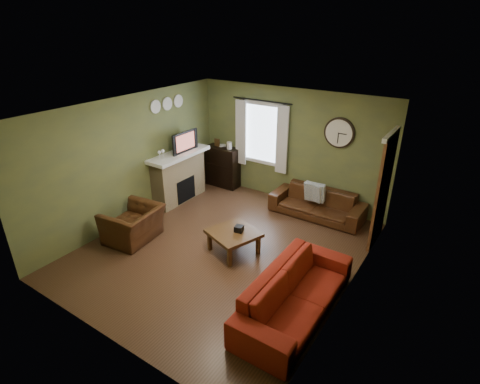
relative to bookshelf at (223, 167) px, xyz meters
The scene contains 31 objects.
floor 3.01m from the bookshelf, 53.93° to the right, with size 4.60×5.20×0.00m, color #482D1C.
ceiling 3.63m from the bookshelf, 53.93° to the right, with size 4.60×5.20×0.00m, color white.
wall_left 2.58m from the bookshelf, 103.01° to the right, with size 0.00×5.20×2.60m, color #606939.
wall_right 4.77m from the bookshelf, 30.65° to the right, with size 0.00×5.20×2.60m, color #606939.
wall_back 1.93m from the bookshelf, ahead, with size 4.60×0.00×2.60m, color #606939.
wall_front 5.35m from the bookshelf, 70.74° to the right, with size 4.60×0.00×2.60m, color #606939.
fireplace 1.30m from the bookshelf, 105.85° to the right, with size 0.40×1.40×1.10m, color tan.
firebox 1.28m from the bookshelf, 97.49° to the right, with size 0.04×0.60×0.55m, color black.
mantel 1.43m from the bookshelf, 104.56° to the right, with size 0.58×1.60×0.08m, color white.
tv 1.42m from the bookshelf, 105.49° to the right, with size 0.60×0.08×0.35m, color black.
tv_screen 1.44m from the bookshelf, 101.54° to the right, with size 0.02×0.62×0.36m, color #994C3F.
medallion_left 2.42m from the bookshelf, 108.49° to the right, with size 0.28×0.28×0.03m, color white.
medallion_mid 2.21m from the bookshelf, 113.18° to the right, with size 0.28×0.28×0.03m, color white.
medallion_right 2.03m from the bookshelf, 120.76° to the right, with size 0.28×0.28×0.03m, color white.
window_pane 1.45m from the bookshelf, ahead, with size 1.00×0.02×1.30m, color silver, non-canonical shape.
curtain_rod 2.05m from the bookshelf, ahead, with size 0.03×0.03×1.50m, color black.
curtain_left 1.07m from the bookshelf, ahead, with size 0.28×0.04×1.55m, color silver.
curtain_right 1.85m from the bookshelf, ahead, with size 0.28×0.04×1.55m, color silver.
wall_clock 3.13m from the bookshelf, ahead, with size 0.64×0.06×0.64m, color white, non-canonical shape.
door 4.09m from the bookshelf, ahead, with size 0.05×0.90×2.10m, color brown.
bookshelf is the anchor object (origin of this frame).
book 0.47m from the bookshelf, 160.45° to the left, with size 0.17×0.23×0.02m, color #482D15.
sofa_brown 2.68m from the bookshelf, ahead, with size 2.00×0.78×0.58m, color #3B1F0E.
pillow_left 2.57m from the bookshelf, ahead, with size 0.40×0.12×0.40m, color #96A0AB.
pillow_right 2.60m from the bookshelf, ahead, with size 0.42×0.13×0.42m, color #96A0AB.
sofa_red 4.77m from the bookshelf, 41.45° to the right, with size 2.31×0.90×0.67m, color maroon.
armchair 3.07m from the bookshelf, 88.23° to the right, with size 1.01×0.88×0.66m, color #3B1F0E.
coffee_table 3.07m from the bookshelf, 50.46° to the right, with size 0.80×0.80×0.43m, color #482D15, non-canonical shape.
tissue_box 3.06m from the bookshelf, 48.65° to the right, with size 0.14×0.14×0.11m, color black.
wine_glass_a 2.01m from the bookshelf, 99.42° to the right, with size 0.07×0.07×0.21m, color white, non-canonical shape.
wine_glass_b 1.92m from the bookshelf, 99.96° to the right, with size 0.07×0.07×0.21m, color white, non-canonical shape.
Camera 1 is at (3.51, -4.75, 3.93)m, focal length 28.00 mm.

